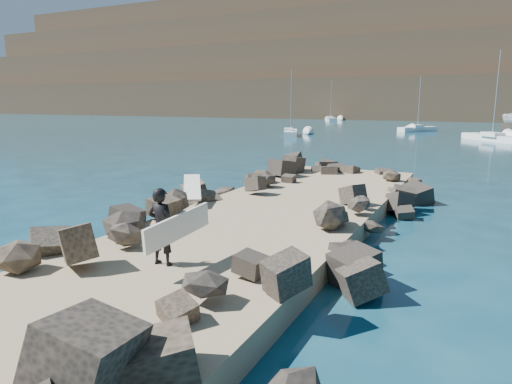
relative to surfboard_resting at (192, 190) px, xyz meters
The scene contains 11 objects.
ground 3.40m from the surfboard_resting, ahead, with size 800.00×800.00×0.00m, color #0F384C.
jetty 4.05m from the surfboard_resting, 35.90° to the right, with size 6.00×26.00×0.60m, color #8C7759.
riprap_left 1.94m from the surfboard_resting, 80.03° to the right, with size 2.60×22.00×1.00m, color black.
riprap_right 6.41m from the surfboard_resting, 16.66° to the right, with size 2.60×22.00×1.00m, color black.
headland 160.91m from the surfboard_resting, 85.27° to the left, with size 360.00×140.00×32.00m, color #2D4919.
surfboard_resting is the anchor object (origin of this frame).
surfer_with_board 6.44m from the surfboard_resting, 61.28° to the right, with size 0.87×2.17×1.75m.
sailboat_c 43.06m from the surfboard_resting, 76.35° to the left, with size 6.28×7.41×9.55m.
sailboat_e 87.68m from the surfboard_resting, 103.98° to the left, with size 4.49×7.30×8.77m.
sailboat_b 54.53m from the surfboard_resting, 89.03° to the left, with size 4.85×6.04×7.80m.
sailboat_a 41.18m from the surfboard_resting, 107.14° to the left, with size 3.76×6.77×8.10m.
Camera 1 is at (5.97, -13.06, 4.18)m, focal length 32.00 mm.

